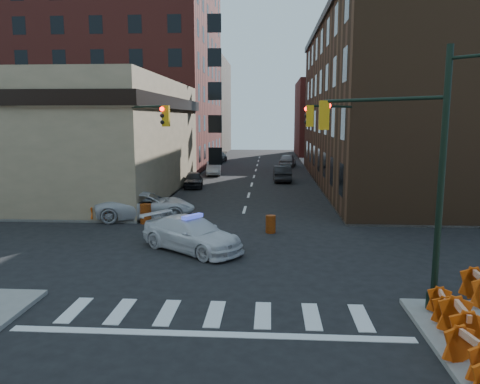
# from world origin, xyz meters

# --- Properties ---
(ground) EXTENTS (140.00, 140.00, 0.00)m
(ground) POSITION_xyz_m (0.00, 0.00, 0.00)
(ground) COLOR black
(ground) RESTS_ON ground
(sidewalk_nw) EXTENTS (34.00, 54.50, 0.15)m
(sidewalk_nw) POSITION_xyz_m (-23.00, 32.75, 0.07)
(sidewalk_nw) COLOR gray
(sidewalk_nw) RESTS_ON ground
(sidewalk_ne) EXTENTS (34.00, 54.50, 0.15)m
(sidewalk_ne) POSITION_xyz_m (23.00, 32.75, 0.07)
(sidewalk_ne) COLOR gray
(sidewalk_ne) RESTS_ON ground
(bank_building) EXTENTS (22.00, 22.00, 9.00)m
(bank_building) POSITION_xyz_m (-17.00, 16.50, 4.50)
(bank_building) COLOR #988363
(bank_building) RESTS_ON ground
(apartment_block) EXTENTS (25.00, 25.00, 24.00)m
(apartment_block) POSITION_xyz_m (-18.50, 40.00, 12.00)
(apartment_block) COLOR maroon
(apartment_block) RESTS_ON ground
(commercial_row_ne) EXTENTS (14.00, 34.00, 14.00)m
(commercial_row_ne) POSITION_xyz_m (13.00, 22.50, 7.00)
(commercial_row_ne) COLOR #452D1B
(commercial_row_ne) RESTS_ON ground
(filler_nw) EXTENTS (20.00, 18.00, 16.00)m
(filler_nw) POSITION_xyz_m (-16.00, 62.00, 8.00)
(filler_nw) COLOR brown
(filler_nw) RESTS_ON ground
(filler_ne) EXTENTS (16.00, 16.00, 12.00)m
(filler_ne) POSITION_xyz_m (14.00, 58.00, 6.00)
(filler_ne) COLOR maroon
(filler_ne) RESTS_ON ground
(signal_pole_se) EXTENTS (5.40, 5.27, 8.00)m
(signal_pole_se) POSITION_xyz_m (6.04, -5.52, 4.61)
(signal_pole_se) COLOR black
(signal_pole_se) RESTS_ON sidewalk_se
(signal_pole_nw) EXTENTS (3.58, 3.67, 8.00)m
(signal_pole_nw) POSITION_xyz_m (-5.85, 5.34, 4.34)
(signal_pole_nw) COLOR black
(signal_pole_nw) RESTS_ON sidewalk_nw
(signal_pole_ne) EXTENTS (3.67, 3.58, 8.00)m
(signal_pole_ne) POSITION_xyz_m (5.84, 5.35, 4.34)
(signal_pole_ne) COLOR black
(signal_pole_ne) RESTS_ON sidewalk_ne
(tree_ne_near) EXTENTS (3.00, 3.00, 4.85)m
(tree_ne_near) POSITION_xyz_m (7.50, 26.00, 3.49)
(tree_ne_near) COLOR black
(tree_ne_near) RESTS_ON sidewalk_ne
(tree_ne_far) EXTENTS (3.00, 3.00, 4.85)m
(tree_ne_far) POSITION_xyz_m (7.50, 34.00, 3.49)
(tree_ne_far) COLOR black
(tree_ne_far) RESTS_ON sidewalk_ne
(police_car) EXTENTS (5.56, 4.88, 1.54)m
(police_car) POSITION_xyz_m (-1.90, 0.21, 0.77)
(police_car) COLOR silver
(police_car) RESTS_ON ground
(pickup) EXTENTS (6.32, 3.91, 1.63)m
(pickup) POSITION_xyz_m (-5.80, 6.84, 0.82)
(pickup) COLOR silver
(pickup) RESTS_ON ground
(parked_car_wnear) EXTENTS (2.11, 4.20, 1.37)m
(parked_car_wnear) POSITION_xyz_m (-5.06, 20.00, 0.69)
(parked_car_wnear) COLOR black
(parked_car_wnear) RESTS_ON ground
(parked_car_wfar) EXTENTS (1.88, 4.39, 1.41)m
(parked_car_wfar) POSITION_xyz_m (-4.38, 29.25, 0.70)
(parked_car_wfar) COLOR #93959B
(parked_car_wfar) RESTS_ON ground
(parked_car_wdeep) EXTENTS (2.38, 4.92, 1.38)m
(parked_car_wdeep) POSITION_xyz_m (-5.50, 43.18, 0.69)
(parked_car_wdeep) COLOR black
(parked_car_wdeep) RESTS_ON ground
(parked_car_enear) EXTENTS (1.77, 4.66, 1.52)m
(parked_car_enear) POSITION_xyz_m (2.83, 24.42, 0.76)
(parked_car_enear) COLOR black
(parked_car_enear) RESTS_ON ground
(parked_car_efar) EXTENTS (2.53, 4.96, 1.62)m
(parked_car_efar) POSITION_xyz_m (3.87, 38.53, 0.81)
(parked_car_efar) COLOR #92959A
(parked_car_efar) RESTS_ON ground
(pedestrian_a) EXTENTS (0.84, 0.70, 1.95)m
(pedestrian_a) POSITION_xyz_m (-8.65, 6.00, 1.13)
(pedestrian_a) COLOR black
(pedestrian_a) RESTS_ON sidewalk_nw
(pedestrian_b) EXTENTS (1.15, 1.10, 1.88)m
(pedestrian_b) POSITION_xyz_m (-12.83, 9.03, 1.09)
(pedestrian_b) COLOR black
(pedestrian_b) RESTS_ON sidewalk_nw
(pedestrian_c) EXTENTS (1.13, 1.16, 1.96)m
(pedestrian_c) POSITION_xyz_m (-13.00, 6.43, 1.13)
(pedestrian_c) COLOR #1E232D
(pedestrian_c) RESTS_ON sidewalk_nw
(barrel_road) EXTENTS (0.56, 0.56, 0.94)m
(barrel_road) POSITION_xyz_m (1.73, 3.81, 0.47)
(barrel_road) COLOR orange
(barrel_road) RESTS_ON ground
(barrel_bank) EXTENTS (0.65, 0.65, 1.14)m
(barrel_bank) POSITION_xyz_m (-5.50, 5.60, 0.57)
(barrel_bank) COLOR #C24A09
(barrel_bank) RESTS_ON ground
(barricade_se_a) EXTENTS (0.70, 1.33, 0.98)m
(barricade_se_a) POSITION_xyz_m (8.42, -5.70, 0.64)
(barricade_se_a) COLOR orange
(barricade_se_a) RESTS_ON sidewalk_se
(barricade_se_b) EXTENTS (0.69, 1.13, 0.80)m
(barricade_se_b) POSITION_xyz_m (6.80, -7.00, 0.55)
(barricade_se_b) COLOR #D14C09
(barricade_se_b) RESTS_ON sidewalk_se
(barricade_se_c) EXTENTS (0.80, 1.43, 1.03)m
(barricade_se_c) POSITION_xyz_m (6.76, -8.50, 0.66)
(barricade_se_c) COLOR #C65709
(barricade_se_c) RESTS_ON sidewalk_se
(barricade_se_d) EXTENTS (0.86, 1.31, 0.90)m
(barricade_se_d) POSITION_xyz_m (6.40, -10.00, 0.60)
(barricade_se_d) COLOR red
(barricade_se_d) RESTS_ON sidewalk_se
(barricade_nw_a) EXTENTS (1.18, 0.71, 0.84)m
(barricade_nw_a) POSITION_xyz_m (-8.20, 5.70, 0.57)
(barricade_nw_a) COLOR #D7590A
(barricade_nw_a) RESTS_ON sidewalk_nw
(barricade_nw_b) EXTENTS (1.11, 0.62, 0.80)m
(barricade_nw_b) POSITION_xyz_m (-8.51, 7.31, 0.55)
(barricade_nw_b) COLOR red
(barricade_nw_b) RESTS_ON sidewalk_nw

